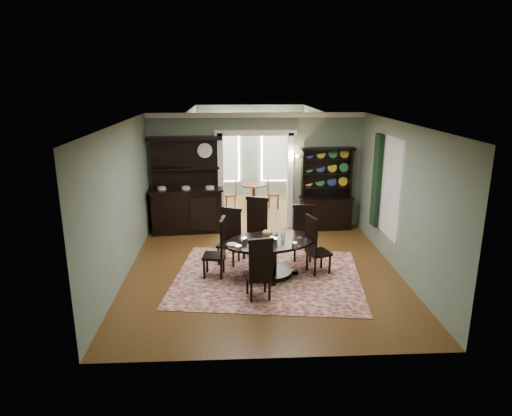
{
  "coord_description": "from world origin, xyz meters",
  "views": [
    {
      "loc": [
        -0.58,
        -8.61,
        3.81
      ],
      "look_at": [
        -0.11,
        0.6,
        1.19
      ],
      "focal_mm": 32.0,
      "sensor_mm": 36.0,
      "label": 1
    }
  ],
  "objects": [
    {
      "name": "parlor_chair_right",
      "position": [
        0.57,
        4.77,
        0.49
      ],
      "size": [
        0.39,
        0.39,
        0.92
      ],
      "rotation": [
        0.0,
        0.0,
        -1.61
      ],
      "color": "#5B2C1A",
      "rests_on": "parlor_floor"
    },
    {
      "name": "chair_far_mid",
      "position": [
        -0.09,
        0.92,
        0.7
      ],
      "size": [
        0.62,
        0.61,
        1.33
      ],
      "rotation": [
        0.0,
        0.0,
        2.79
      ],
      "color": "black",
      "rests_on": "rug"
    },
    {
      "name": "parlor_chair_left",
      "position": [
        -0.6,
        4.8,
        0.48
      ],
      "size": [
        0.37,
        0.37,
        0.89
      ],
      "rotation": [
        0.0,
        0.0,
        1.54
      ],
      "color": "#5B2C1A",
      "rests_on": "parlor_floor"
    },
    {
      "name": "sideboard",
      "position": [
        -1.77,
        2.72,
        0.85
      ],
      "size": [
        1.91,
        0.84,
        2.44
      ],
      "rotation": [
        0.0,
        0.0,
        0.1
      ],
      "color": "black",
      "rests_on": "floor"
    },
    {
      "name": "dining_table",
      "position": [
        0.15,
        -0.16,
        0.52
      ],
      "size": [
        2.17,
        2.17,
        0.74
      ],
      "rotation": [
        0.0,
        0.0,
        0.29
      ],
      "color": "black",
      "rests_on": "rug"
    },
    {
      "name": "chair_end_right",
      "position": [
        1.03,
        -0.11,
        0.64
      ],
      "size": [
        0.55,
        0.56,
        1.21
      ],
      "rotation": [
        0.0,
        0.0,
        -1.24
      ],
      "color": "black",
      "rests_on": "rug"
    },
    {
      "name": "chair_far_right",
      "position": [
        0.92,
        0.73,
        0.63
      ],
      "size": [
        0.49,
        0.47,
        1.2
      ],
      "rotation": [
        0.0,
        0.0,
        3.01
      ],
      "color": "black",
      "rests_on": "rug"
    },
    {
      "name": "chair_far_left",
      "position": [
        -0.66,
        0.57,
        0.63
      ],
      "size": [
        0.56,
        0.55,
        1.2
      ],
      "rotation": [
        0.0,
        0.0,
        2.77
      ],
      "color": "black",
      "rests_on": "rug"
    },
    {
      "name": "centerpiece",
      "position": [
        0.11,
        -0.22,
        0.82
      ],
      "size": [
        1.57,
        1.01,
        0.26
      ],
      "color": "silver",
      "rests_on": "dining_table"
    },
    {
      "name": "parlor",
      "position": [
        0.0,
        5.53,
        1.52
      ],
      "size": [
        3.51,
        3.5,
        3.01
      ],
      "color": "brown",
      "rests_on": "ground"
    },
    {
      "name": "chair_near",
      "position": [
        -0.14,
        -1.24,
        0.63
      ],
      "size": [
        0.51,
        0.49,
        1.2
      ],
      "rotation": [
        0.0,
        0.0,
        0.18
      ],
      "color": "black",
      "rests_on": "rug"
    },
    {
      "name": "wall_sconce",
      "position": [
        0.95,
        2.85,
        1.89
      ],
      "size": [
        0.27,
        0.21,
        0.21
      ],
      "color": "#AD912E",
      "rests_on": "back_wall_right"
    },
    {
      "name": "chair_end_left",
      "position": [
        -0.89,
        -0.17,
        0.64
      ],
      "size": [
        0.47,
        0.49,
        1.21
      ],
      "rotation": [
        0.0,
        0.0,
        1.45
      ],
      "color": "black",
      "rests_on": "rug"
    },
    {
      "name": "right_window",
      "position": [
        2.69,
        0.93,
        1.6
      ],
      "size": [
        0.15,
        1.47,
        2.12
      ],
      "color": "white",
      "rests_on": "wall_right"
    },
    {
      "name": "parlor_table",
      "position": [
        0.04,
        4.96,
        0.46
      ],
      "size": [
        0.77,
        0.77,
        0.71
      ],
      "color": "#5B2C1A",
      "rests_on": "parlor_floor"
    },
    {
      "name": "welsh_dresser",
      "position": [
        1.83,
        2.77,
        0.77
      ],
      "size": [
        1.39,
        0.56,
        2.14
      ],
      "rotation": [
        0.0,
        0.0,
        0.04
      ],
      "color": "black",
      "rests_on": "floor"
    },
    {
      "name": "rug",
      "position": [
        0.08,
        -0.28,
        0.01
      ],
      "size": [
        4.0,
        3.47,
        0.01
      ],
      "primitive_type": "cube",
      "rotation": [
        0.0,
        0.0,
        -0.13
      ],
      "color": "maroon",
      "rests_on": "floor"
    },
    {
      "name": "room",
      "position": [
        0.0,
        0.04,
        1.58
      ],
      "size": [
        5.51,
        6.01,
        3.01
      ],
      "color": "brown",
      "rests_on": "ground"
    },
    {
      "name": "doorway_trim",
      "position": [
        0.0,
        3.0,
        1.62
      ],
      "size": [
        2.08,
        0.25,
        2.57
      ],
      "color": "white",
      "rests_on": "floor"
    }
  ]
}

